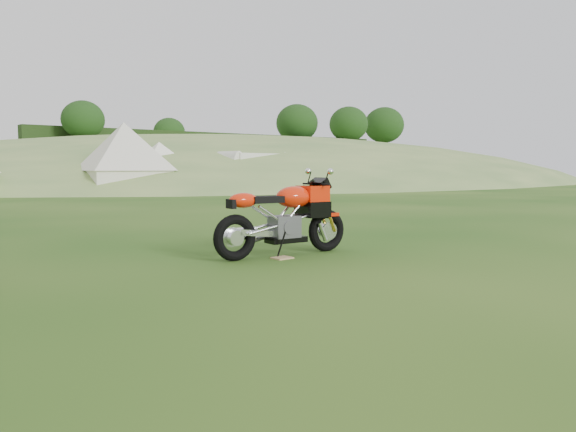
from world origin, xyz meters
TOP-DOWN VIEW (x-y plane):
  - ground at (0.00, 0.00)m, footprint 120.00×120.00m
  - hillside at (24.00, 40.00)m, footprint 80.00×64.00m
  - hedgerow at (24.00, 40.00)m, footprint 36.00×1.20m
  - sport_motorcycle at (0.32, 0.73)m, footprint 1.97×0.62m
  - plywood_board at (0.16, 0.54)m, footprint 0.26×0.21m
  - tent_mid at (5.64, 19.31)m, footprint 3.65×3.65m
  - tent_right at (8.22, 21.21)m, footprint 3.00×3.00m
  - caravan at (12.74, 19.46)m, footprint 4.35×2.43m

SIDE VIEW (x-z plane):
  - ground at x=0.00m, z-range 0.00..0.00m
  - hillside at x=24.00m, z-range -4.00..4.00m
  - hedgerow at x=24.00m, z-range -4.30..4.30m
  - plywood_board at x=0.16m, z-range 0.00..0.02m
  - sport_motorcycle at x=0.32m, z-range 0.00..1.17m
  - caravan at x=12.74m, z-range 0.00..1.93m
  - tent_right at x=8.22m, z-range 0.00..2.51m
  - tent_mid at x=5.64m, z-range 0.00..2.94m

